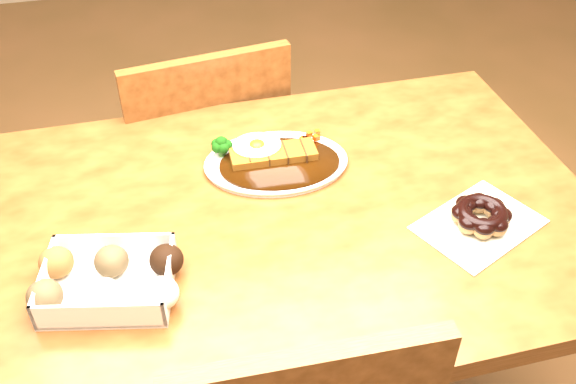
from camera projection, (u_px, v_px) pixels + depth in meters
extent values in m
cube|color=#502810|center=(282.00, 219.00, 1.22)|extent=(1.20, 0.80, 0.04)
cylinder|color=#502810|center=(43.00, 276.00, 1.62)|extent=(0.06, 0.06, 0.71)
cylinder|color=#502810|center=(439.00, 207.00, 1.82)|extent=(0.06, 0.06, 0.71)
cube|color=#502810|center=(199.00, 166.00, 1.84)|extent=(0.47, 0.47, 0.04)
cylinder|color=#502810|center=(240.00, 179.00, 2.16)|extent=(0.04, 0.04, 0.41)
cylinder|color=#502810|center=(140.00, 203.00, 2.06)|extent=(0.04, 0.04, 0.41)
cylinder|color=#502810|center=(277.00, 245.00, 1.92)|extent=(0.04, 0.04, 0.41)
cylinder|color=#502810|center=(165.00, 276.00, 1.82)|extent=(0.04, 0.04, 0.41)
cube|color=#502810|center=(212.00, 131.00, 1.56)|extent=(0.40, 0.08, 0.40)
ellipsoid|color=white|center=(276.00, 163.00, 1.32)|extent=(0.31, 0.23, 0.01)
ellipsoid|color=black|center=(280.00, 164.00, 1.30)|extent=(0.26, 0.19, 0.01)
cube|color=#6B380C|center=(273.00, 155.00, 1.31)|extent=(0.18, 0.07, 0.02)
ellipsoid|color=white|center=(257.00, 145.00, 1.31)|extent=(0.11, 0.10, 0.01)
ellipsoid|color=#FFB214|center=(257.00, 145.00, 1.31)|extent=(0.03, 0.03, 0.02)
cube|color=white|center=(108.00, 280.00, 1.04)|extent=(0.23, 0.20, 0.05)
ellipsoid|color=black|center=(45.00, 296.00, 1.01)|extent=(0.06, 0.06, 0.05)
ellipsoid|color=beige|center=(103.00, 295.00, 1.01)|extent=(0.06, 0.06, 0.05)
ellipsoid|color=beige|center=(161.00, 293.00, 1.01)|extent=(0.06, 0.06, 0.05)
ellipsoid|color=brown|center=(56.00, 262.00, 1.06)|extent=(0.06, 0.06, 0.05)
ellipsoid|color=black|center=(111.00, 261.00, 1.07)|extent=(0.06, 0.06, 0.05)
ellipsoid|color=black|center=(167.00, 260.00, 1.07)|extent=(0.06, 0.06, 0.05)
cube|color=silver|center=(479.00, 224.00, 1.18)|extent=(0.26, 0.23, 0.00)
torus|color=olive|center=(481.00, 217.00, 1.17)|extent=(0.14, 0.14, 0.04)
torus|color=black|center=(482.00, 213.00, 1.16)|extent=(0.13, 0.13, 0.02)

